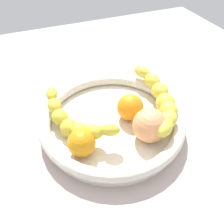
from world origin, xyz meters
TOP-DOWN VIEW (x-y plane):
  - kitchen_counter at (0.00, 0.00)cm, footprint 120.00×120.00cm
  - fruit_bowl at (0.00, 0.00)cm, footprint 31.24×31.24cm
  - banana_draped_left at (-8.50, 0.50)cm, footprint 11.95×18.78cm
  - banana_draped_right at (11.54, -0.56)cm, footprint 11.00×23.72cm
  - orange_front at (4.24, 0.47)cm, footprint 5.80×5.80cm
  - orange_mid_left at (-8.35, -5.46)cm, footprint 5.42×5.42cm
  - peach_blush at (5.22, -6.81)cm, footprint 6.94×6.94cm

SIDE VIEW (x-z plane):
  - kitchen_counter at x=0.00cm, z-range 0.00..3.00cm
  - fruit_bowl at x=0.00cm, z-range 3.06..7.33cm
  - orange_mid_left at x=-8.35cm, z-range 4.77..10.19cm
  - orange_front at x=4.24cm, z-range 4.77..10.57cm
  - banana_draped_left at x=-8.50cm, z-range 5.02..10.81cm
  - banana_draped_right at x=11.54cm, z-range 5.08..10.95cm
  - peach_blush at x=5.22cm, z-range 4.77..11.71cm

